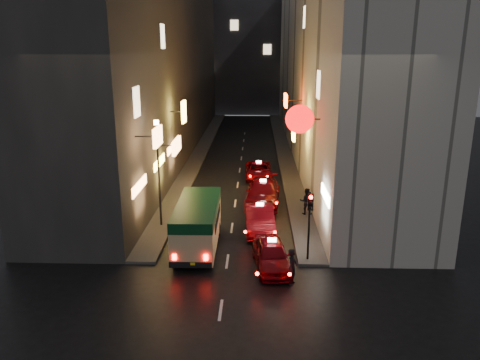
# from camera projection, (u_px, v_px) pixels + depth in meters

# --- Properties ---
(building_left) EXTENTS (7.62, 52.00, 18.00)m
(building_left) POSITION_uv_depth(u_px,v_px,m) (161.00, 61.00, 45.64)
(building_left) COLOR #3B3836
(building_left) RESTS_ON ground
(building_right) EXTENTS (7.97, 52.00, 18.00)m
(building_right) POSITION_uv_depth(u_px,v_px,m) (325.00, 61.00, 45.12)
(building_right) COLOR #B9B4AA
(building_right) RESTS_ON ground
(building_far) EXTENTS (30.00, 10.00, 22.00)m
(building_far) POSITION_uv_depth(u_px,v_px,m) (248.00, 43.00, 75.60)
(building_far) COLOR #37383C
(building_far) RESTS_ON ground
(sidewalk_left) EXTENTS (1.50, 52.00, 0.15)m
(sidewalk_left) POSITION_uv_depth(u_px,v_px,m) (201.00, 151.00, 47.96)
(sidewalk_left) COLOR #474542
(sidewalk_left) RESTS_ON ground
(sidewalk_right) EXTENTS (1.50, 52.00, 0.15)m
(sidewalk_right) POSITION_uv_depth(u_px,v_px,m) (284.00, 151.00, 47.69)
(sidewalk_right) COLOR #474542
(sidewalk_right) RESTS_ON ground
(minibus) EXTENTS (2.14, 5.95, 2.55)m
(minibus) POSITION_uv_depth(u_px,v_px,m) (197.00, 220.00, 24.34)
(minibus) COLOR tan
(minibus) RESTS_ON ground
(taxi_near) EXTENTS (2.64, 5.20, 1.76)m
(taxi_near) POSITION_uv_depth(u_px,v_px,m) (272.00, 252.00, 22.46)
(taxi_near) COLOR #62040B
(taxi_near) RESTS_ON ground
(taxi_second) EXTENTS (2.49, 5.63, 1.93)m
(taxi_second) POSITION_uv_depth(u_px,v_px,m) (260.00, 216.00, 27.07)
(taxi_second) COLOR #62040B
(taxi_second) RESTS_ON ground
(taxi_third) EXTENTS (2.74, 5.88, 1.99)m
(taxi_third) POSITION_uv_depth(u_px,v_px,m) (263.00, 191.00, 31.67)
(taxi_third) COLOR #62040B
(taxi_third) RESTS_ON ground
(taxi_far) EXTENTS (2.08, 4.79, 1.67)m
(taxi_far) POSITION_uv_depth(u_px,v_px,m) (259.00, 169.00, 37.90)
(taxi_far) COLOR #62040B
(taxi_far) RESTS_ON ground
(pedestrian_crossing) EXTENTS (0.61, 0.74, 1.92)m
(pedestrian_crossing) POSITION_uv_depth(u_px,v_px,m) (292.00, 264.00, 20.85)
(pedestrian_crossing) COLOR black
(pedestrian_crossing) RESTS_ON ground
(pedestrian_sidewalk) EXTENTS (0.74, 0.48, 1.91)m
(pedestrian_sidewalk) POSITION_uv_depth(u_px,v_px,m) (306.00, 199.00, 29.29)
(pedestrian_sidewalk) COLOR black
(pedestrian_sidewalk) RESTS_ON sidewalk_right
(traffic_light) EXTENTS (0.26, 0.43, 3.50)m
(traffic_light) POSITION_uv_depth(u_px,v_px,m) (310.00, 212.00, 22.44)
(traffic_light) COLOR black
(traffic_light) RESTS_ON sidewalk_right
(lamp_post) EXTENTS (0.28, 0.28, 6.22)m
(lamp_post) POSITION_uv_depth(u_px,v_px,m) (158.00, 166.00, 26.78)
(lamp_post) COLOR black
(lamp_post) RESTS_ON sidewalk_left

